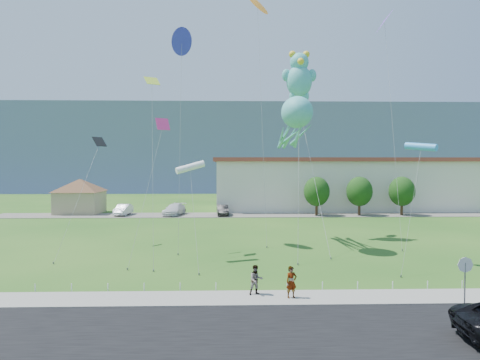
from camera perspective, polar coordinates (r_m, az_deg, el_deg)
name	(u,v)px	position (r m, az deg, el deg)	size (l,w,h in m)	color
ground	(267,284)	(26.08, 3.66, -13.72)	(160.00, 160.00, 0.00)	#1E5016
road	(285,339)	(18.54, 6.07, -20.31)	(80.00, 8.00, 0.06)	black
sidewalk	(272,298)	(23.44, 4.29, -15.42)	(80.00, 2.50, 0.10)	gray
parking_strip	(245,215)	(60.46, 0.62, -4.68)	(70.00, 6.00, 0.06)	#59544C
hill_ridge	(235,149)	(145.12, -0.68, 4.15)	(160.00, 50.00, 25.00)	slate
pavilion	(80,193)	(66.75, -20.55, -1.60)	(9.20, 9.20, 5.00)	tan
warehouse	(401,183)	(74.64, 20.70, -0.39)	(61.00, 15.00, 8.20)	beige
stop_sign	(465,269)	(24.47, 27.82, -10.49)	(0.80, 0.07, 2.50)	slate
rope_fence	(269,286)	(24.77, 3.94, -13.98)	(26.05, 0.05, 0.50)	white
tree_near	(317,192)	(60.38, 10.18, -1.52)	(3.60, 3.60, 5.47)	#3F2B19
tree_mid	(359,191)	(61.88, 15.63, -1.48)	(3.60, 3.60, 5.47)	#3F2B19
tree_far	(402,191)	(63.92, 20.78, -1.43)	(3.60, 3.60, 5.47)	#3F2B19
pedestrian_left	(291,282)	(23.21, 6.87, -13.35)	(0.60, 0.40, 1.66)	gray
pedestrian_right	(256,280)	(23.60, 2.15, -13.16)	(0.77, 0.60, 1.59)	gray
parked_car_silver	(123,210)	(62.23, -15.30, -3.83)	(1.60, 4.59, 1.51)	silver
parked_car_white	(174,209)	(60.77, -8.75, -3.91)	(2.17, 5.34, 1.55)	silver
parked_car_black	(223,210)	(59.91, -2.32, -4.02)	(1.52, 4.37, 1.44)	black
octopus_kite	(295,122)	(36.85, 7.33, 7.70)	(2.60, 11.46, 12.72)	teal
teddy_bear_kite	(299,77)	(42.66, 7.90, 13.43)	(3.33, 10.72, 18.04)	teal
small_kite_yellow	(152,101)	(34.68, -11.64, 10.24)	(1.84, 7.11, 14.25)	#A5CA2F
small_kite_black	(95,153)	(39.28, -18.75, 3.44)	(1.73, 8.48, 9.58)	black
small_kite_blue	(182,46)	(39.86, -7.79, 17.24)	(1.80, 5.65, 18.68)	#302AF2
small_kite_pink	(159,138)	(34.86, -10.70, 5.53)	(2.15, 7.11, 10.84)	#CA2C73
small_kite_orange	(258,10)	(46.46, 2.39, 21.67)	(1.80, 8.45, 24.10)	orange
small_kite_white	(190,168)	(31.98, -6.65, 1.62)	(1.25, 5.85, 7.35)	white
small_kite_cyan	(421,148)	(32.33, 22.96, 4.00)	(2.86, 4.27, 8.79)	#3296E5
small_kite_purple	(385,26)	(47.05, 18.78, 18.84)	(2.21, 8.75, 22.08)	#7334D0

